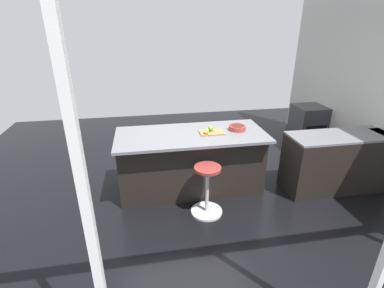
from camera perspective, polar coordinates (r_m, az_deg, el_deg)
The scene contains 11 objects.
ground_plane at distance 4.61m, azimuth -0.58°, elevation -8.81°, with size 8.08×8.08×0.00m, color black.
window_panel_rear at distance 1.94m, azimuth 13.33°, elevation -21.90°, with size 6.22×0.12×2.93m.
interior_partition_left at distance 5.46m, azimuth 33.98°, elevation 9.05°, with size 0.15×5.24×2.93m.
sink_cabinet at distance 5.25m, azimuth 31.47°, elevation -2.61°, with size 2.56×0.60×1.19m.
oven_range at distance 6.45m, azimuth 22.36°, elevation 3.34°, with size 0.60×0.61×0.88m.
kitchen_island at distance 4.36m, azimuth -0.23°, elevation -3.48°, with size 2.21×0.98×0.96m.
stool_by_window at distance 3.89m, azimuth 3.06°, elevation -9.62°, with size 0.44×0.44×0.72m.
cutting_board at distance 4.16m, azimuth 4.01°, elevation 2.37°, with size 0.36×0.24×0.02m, color olive.
apple_green at distance 4.17m, azimuth 3.79°, elevation 3.18°, with size 0.08×0.08×0.08m, color #609E2D.
apple_yellow at distance 4.06m, azimuth 2.94°, elevation 2.54°, with size 0.07×0.07×0.07m, color gold.
fruit_bowl at distance 4.31m, azimuth 9.14°, elevation 3.31°, with size 0.25×0.25×0.07m.
Camera 1 is at (0.64, 3.85, 2.45)m, focal length 26.34 mm.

